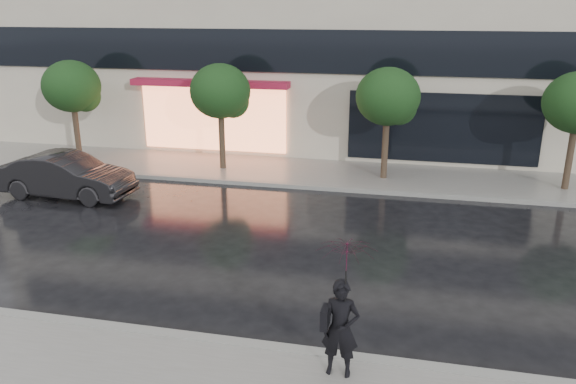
# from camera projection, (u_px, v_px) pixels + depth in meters

# --- Properties ---
(ground) EXTENTS (120.00, 120.00, 0.00)m
(ground) POSITION_uv_depth(u_px,v_px,m) (206.00, 314.00, 11.36)
(ground) COLOR black
(ground) RESTS_ON ground
(sidewalk_far) EXTENTS (60.00, 3.50, 0.12)m
(sidewalk_far) POSITION_uv_depth(u_px,v_px,m) (302.00, 172.00, 20.84)
(sidewalk_far) COLOR slate
(sidewalk_far) RESTS_ON ground
(curb_near) EXTENTS (60.00, 0.25, 0.14)m
(curb_near) POSITION_uv_depth(u_px,v_px,m) (187.00, 338.00, 10.41)
(curb_near) COLOR gray
(curb_near) RESTS_ON ground
(curb_far) EXTENTS (60.00, 0.25, 0.14)m
(curb_far) POSITION_uv_depth(u_px,v_px,m) (292.00, 186.00, 19.22)
(curb_far) COLOR gray
(curb_far) RESTS_ON ground
(tree_far_west) EXTENTS (2.20, 2.20, 3.99)m
(tree_far_west) POSITION_uv_depth(u_px,v_px,m) (74.00, 88.00, 21.55)
(tree_far_west) COLOR #33261C
(tree_far_west) RESTS_ON ground
(tree_mid_west) EXTENTS (2.20, 2.20, 3.99)m
(tree_mid_west) POSITION_uv_depth(u_px,v_px,m) (222.00, 93.00, 20.33)
(tree_mid_west) COLOR #33261C
(tree_mid_west) RESTS_ON ground
(tree_mid_east) EXTENTS (2.20, 2.20, 3.99)m
(tree_mid_east) POSITION_uv_depth(u_px,v_px,m) (390.00, 99.00, 19.11)
(tree_mid_east) COLOR #33261C
(tree_mid_east) RESTS_ON ground
(parked_car) EXTENTS (4.41, 1.73, 1.43)m
(parked_car) POSITION_uv_depth(u_px,v_px,m) (67.00, 176.00, 18.10)
(parked_car) COLOR black
(parked_car) RESTS_ON ground
(pedestrian_with_umbrella) EXTENTS (0.97, 0.99, 2.39)m
(pedestrian_with_umbrella) POSITION_uv_depth(u_px,v_px,m) (344.00, 289.00, 8.84)
(pedestrian_with_umbrella) COLOR black
(pedestrian_with_umbrella) RESTS_ON sidewalk_near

